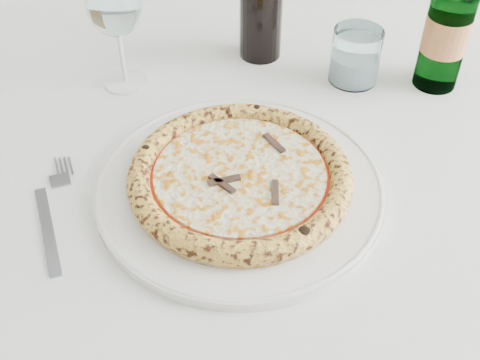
{
  "coord_description": "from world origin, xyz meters",
  "views": [
    {
      "loc": [
        0.02,
        -0.44,
        1.28
      ],
      "look_at": [
        0.04,
        0.1,
        0.78
      ],
      "focal_mm": 45.0,
      "sensor_mm": 36.0,
      "label": 1
    }
  ],
  "objects": [
    {
      "name": "beer_bottle",
      "position": [
        0.35,
        0.32,
        0.86
      ],
      "size": [
        0.07,
        0.07,
        0.25
      ],
      "color": "#1F5B28",
      "rests_on": "dining_table"
    },
    {
      "name": "fork",
      "position": [
        -0.18,
        0.07,
        0.76
      ],
      "size": [
        0.06,
        0.2,
        0.0
      ],
      "color": "gray",
      "rests_on": "dining_table"
    },
    {
      "name": "plate",
      "position": [
        0.04,
        0.1,
        0.76
      ],
      "size": [
        0.36,
        0.36,
        0.02
      ],
      "color": "white",
      "rests_on": "dining_table"
    },
    {
      "name": "tumbler",
      "position": [
        0.23,
        0.34,
        0.79
      ],
      "size": [
        0.07,
        0.07,
        0.08
      ],
      "color": "white",
      "rests_on": "dining_table"
    },
    {
      "name": "dining_table",
      "position": [
        0.04,
        0.2,
        0.67
      ],
      "size": [
        1.56,
        0.97,
        0.76
      ],
      "color": "brown",
      "rests_on": "floor"
    },
    {
      "name": "wine_glass",
      "position": [
        -0.12,
        0.35,
        0.88
      ],
      "size": [
        0.08,
        0.08,
        0.18
      ],
      "color": "white",
      "rests_on": "dining_table"
    },
    {
      "name": "pizza",
      "position": [
        0.04,
        0.1,
        0.78
      ],
      "size": [
        0.28,
        0.28,
        0.03
      ],
      "color": "tan",
      "rests_on": "plate"
    },
    {
      "name": "chair_far",
      "position": [
        0.15,
        0.99,
        0.53
      ],
      "size": [
        0.46,
        0.46,
        0.93
      ],
      "color": "brown",
      "rests_on": "floor"
    }
  ]
}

